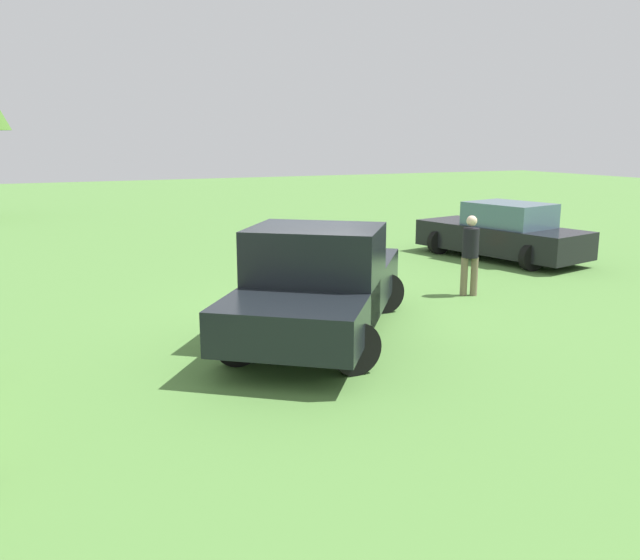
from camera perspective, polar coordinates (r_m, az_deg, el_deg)
name	(u,v)px	position (r m, az deg, el deg)	size (l,w,h in m)	color
ground_plane	(317,320)	(11.44, -0.27, -3.46)	(80.00, 80.00, 0.00)	#54843D
pickup_truck	(318,281)	(10.23, -0.16, -0.09)	(4.61, 5.20, 1.78)	black
sedan_far	(503,233)	(17.70, 15.47, 3.91)	(2.69, 4.70, 1.47)	black
person_bystander	(470,251)	(13.36, 12.83, 2.43)	(0.43, 0.43, 1.60)	#7A6B51
traffic_cone	(347,255)	(16.23, 2.36, 2.20)	(0.32, 0.32, 0.55)	orange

